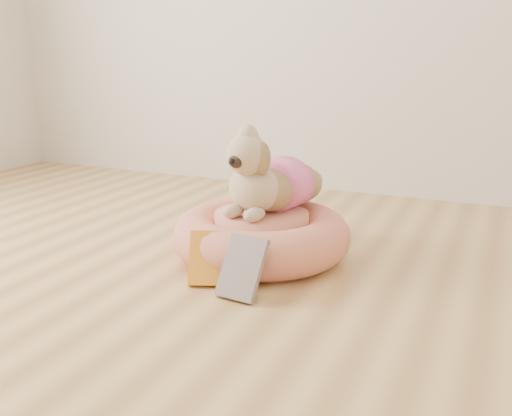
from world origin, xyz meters
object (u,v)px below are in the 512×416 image
at_px(book_yellow, 208,258).
at_px(book_white, 242,268).
at_px(dog, 269,166).
at_px(pet_bed, 262,235).

xyz_separation_m(book_yellow, book_white, (0.15, -0.05, 0.01)).
bearing_deg(dog, pet_bed, -94.41).
distance_m(book_yellow, book_white, 0.16).
height_order(dog, book_yellow, dog).
distance_m(pet_bed, book_white, 0.36).
bearing_deg(dog, book_white, -66.88).
xyz_separation_m(pet_bed, dog, (0.01, 0.04, 0.25)).
bearing_deg(pet_bed, book_yellow, -101.17).
relative_size(dog, book_yellow, 2.52).
distance_m(pet_bed, book_yellow, 0.31).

